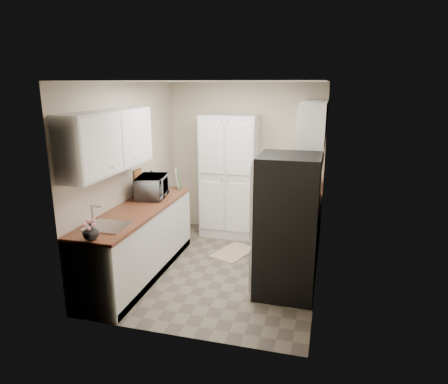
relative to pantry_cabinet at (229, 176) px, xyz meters
The scene contains 16 objects.
ground 1.66m from the pantry_cabinet, 81.35° to the right, with size 3.20×3.20×0.00m, color #665B4C.
room_shell 1.48m from the pantry_cabinet, 82.18° to the right, with size 2.64×3.24×2.52m.
pantry_cabinet is the anchor object (origin of this frame).
base_cabinet_left 2.00m from the pantry_cabinet, 114.36° to the right, with size 0.60×2.30×0.88m, color silver.
countertop_left 1.92m from the pantry_cabinet, 114.36° to the right, with size 0.63×2.33×0.04m, color brown.
base_cabinet_right 1.32m from the pantry_cabinet, ahead, with size 0.60×0.80×0.88m, color silver.
countertop_right 1.20m from the pantry_cabinet, ahead, with size 0.63×0.83×0.04m, color brown.
electric_range 1.58m from the pantry_cabinet, 38.22° to the right, with size 0.71×0.78×1.13m.
refrigerator 2.07m from the pantry_cabinet, 56.54° to the right, with size 0.70×0.72×1.70m, color #B7B7BC.
microwave 1.46m from the pantry_cabinet, 123.99° to the right, with size 0.55×0.37×0.31m, color #B6B5BA.
wine_bottle 1.34m from the pantry_cabinet, 134.58° to the right, with size 0.07×0.07×0.29m, color black.
flower_vase 2.93m from the pantry_cabinet, 104.91° to the right, with size 0.17×0.17×0.17m, color white.
cutting_board 0.91m from the pantry_cabinet, 133.54° to the right, with size 0.02×0.25×0.31m, color #427D39.
toaster_oven 1.20m from the pantry_cabinet, ahead, with size 0.34×0.44×0.25m, color #A7A6AB.
fruit_basket 1.23m from the pantry_cabinet, ahead, with size 0.23×0.23×0.10m, color orange, non-canonical shape.
kitchen_mat 1.27m from the pantry_cabinet, 71.29° to the right, with size 0.43×0.69×0.01m, color tan.
Camera 1 is at (1.36, -4.88, 2.47)m, focal length 32.00 mm.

